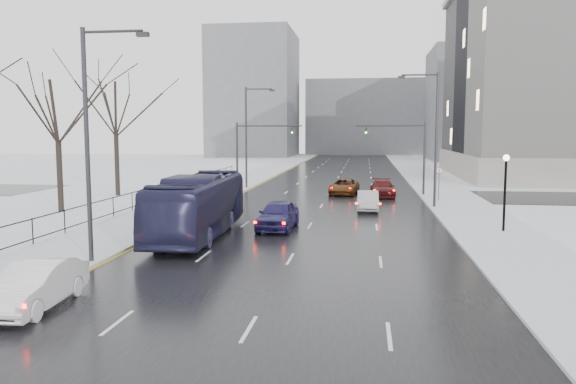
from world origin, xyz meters
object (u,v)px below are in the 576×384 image
at_px(streetlight_r_mid, 433,133).
at_px(sedan_right_far, 383,188).
at_px(sedan_center_near, 278,215).
at_px(tree_park_e, 118,197).
at_px(sedan_left_near, 35,285).
at_px(sedan_right_near, 368,201).
at_px(mast_signal_left, 248,149).
at_px(tree_park_d, 61,213).
at_px(streetlight_l_near, 92,134).
at_px(bus, 198,205).
at_px(no_uturn_sign, 439,174).
at_px(streetlight_l_far, 248,132).
at_px(lamppost_r_mid, 505,182).
at_px(mast_signal_right, 412,150).
at_px(sedan_right_cross, 344,187).

bearing_deg(streetlight_r_mid, sedan_right_far, 115.41).
bearing_deg(sedan_center_near, tree_park_e, 141.40).
distance_m(sedan_left_near, sedan_right_near, 26.37).
distance_m(streetlight_r_mid, mast_signal_left, 17.50).
relative_size(sedan_left_near, sedan_right_far, 0.92).
height_order(tree_park_d, streetlight_l_near, streetlight_l_near).
relative_size(tree_park_e, bus, 1.13).
bearing_deg(no_uturn_sign, streetlight_l_far, 155.27).
xyz_separation_m(streetlight_l_near, lamppost_r_mid, (19.17, 10.00, -2.67)).
height_order(streetlight_l_near, sedan_right_far, streetlight_l_near).
bearing_deg(sedan_right_far, streetlight_l_far, 157.05).
bearing_deg(sedan_right_near, sedan_right_far, 81.42).
bearing_deg(sedan_center_near, no_uturn_sign, 55.54).
height_order(no_uturn_sign, sedan_center_near, no_uturn_sign).
xyz_separation_m(tree_park_d, mast_signal_right, (25.13, 14.00, 4.11)).
height_order(sedan_center_near, sedan_right_cross, sedan_center_near).
bearing_deg(mast_signal_left, sedan_right_cross, 1.69).
distance_m(streetlight_l_near, mast_signal_right, 32.03).
bearing_deg(lamppost_r_mid, sedan_right_near, 132.93).
distance_m(streetlight_l_far, sedan_right_far, 14.71).
bearing_deg(sedan_right_near, streetlight_r_mid, 22.27).
relative_size(mast_signal_right, sedan_left_near, 1.43).
distance_m(no_uturn_sign, sedan_right_near, 8.38).
bearing_deg(mast_signal_left, sedan_center_near, -73.12).
bearing_deg(tree_park_d, tree_park_e, 92.29).
height_order(lamppost_r_mid, bus, lamppost_r_mid).
bearing_deg(sedan_right_cross, streetlight_r_mid, -44.54).
bearing_deg(streetlight_l_far, sedan_right_far, -20.84).
height_order(streetlight_l_near, streetlight_l_far, same).
height_order(lamppost_r_mid, sedan_right_cross, lamppost_r_mid).
distance_m(tree_park_d, tree_park_e, 10.01).
distance_m(sedan_right_cross, sedan_right_far, 3.61).
distance_m(tree_park_d, sedan_right_cross, 23.93).
height_order(streetlight_r_mid, mast_signal_right, streetlight_r_mid).
relative_size(lamppost_r_mid, mast_signal_left, 0.66).
distance_m(streetlight_r_mid, streetlight_l_near, 25.82).
relative_size(streetlight_l_near, lamppost_r_mid, 2.34).
xyz_separation_m(lamppost_r_mid, no_uturn_sign, (-1.80, 14.00, -0.64)).
distance_m(tree_park_d, mast_signal_left, 17.96).
height_order(sedan_right_near, sedan_right_far, sedan_right_far).
xyz_separation_m(streetlight_r_mid, sedan_left_near, (-15.37, -26.04, -4.83)).
bearing_deg(mast_signal_left, bus, -85.57).
distance_m(tree_park_e, streetlight_r_mid, 27.25).
bearing_deg(lamppost_r_mid, streetlight_r_mid, 105.82).
height_order(no_uturn_sign, sedan_right_cross, no_uturn_sign).
distance_m(streetlight_l_near, sedan_right_far, 30.40).
distance_m(streetlight_l_far, mast_signal_right, 16.07).
bearing_deg(mast_signal_right, mast_signal_left, 180.00).
relative_size(bus, sedan_right_far, 2.41).
height_order(streetlight_r_mid, streetlight_l_far, same).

